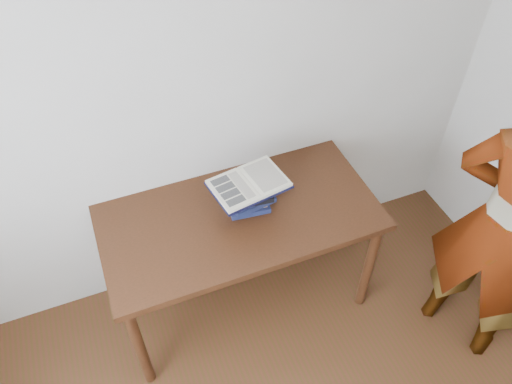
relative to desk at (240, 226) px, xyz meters
name	(u,v)px	position (x,y,z in m)	size (l,w,h in m)	color
desk	(240,226)	(0.00, 0.00, 0.00)	(1.51, 0.75, 0.81)	#432010
book_stack	(249,195)	(0.07, 0.04, 0.19)	(0.26, 0.21, 0.18)	#19294C
open_book	(249,184)	(0.06, 0.02, 0.29)	(0.43, 0.33, 0.03)	black
reader	(506,230)	(1.16, -0.68, 0.21)	(0.68, 0.44, 1.85)	tan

